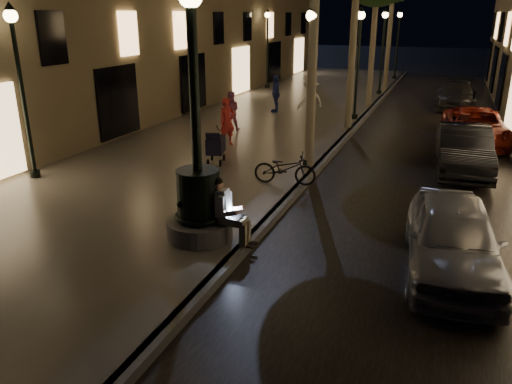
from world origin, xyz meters
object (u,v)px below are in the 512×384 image
at_px(lamp_curb_d, 398,36).
at_px(pedestrian_red, 227,122).
at_px(car_rear, 457,95).
at_px(pedestrian_white, 310,101).
at_px(lamp_curb_a, 311,67).
at_px(fountain_lamppost, 198,192).
at_px(lamp_curb_b, 359,50).
at_px(stroller, 216,145).
at_px(lamp_curb_c, 383,41).
at_px(pedestrian_pink, 230,111).
at_px(car_front, 453,238).
at_px(bicycle, 285,168).
at_px(seated_man_laptop, 226,209).
at_px(car_second, 463,150).
at_px(lamp_left_b, 192,48).
at_px(pedestrian_blue, 276,94).
at_px(car_third, 475,127).
at_px(lamp_left_a, 19,71).
at_px(lamp_left_c, 267,39).

relative_size(lamp_curb_d, pedestrian_red, 2.81).
bearing_deg(car_rear, pedestrian_white, -127.68).
bearing_deg(lamp_curb_a, lamp_curb_d, 90.00).
bearing_deg(fountain_lamppost, pedestrian_white, 94.50).
xyz_separation_m(lamp_curb_b, stroller, (-2.77, -8.84, -2.44)).
xyz_separation_m(lamp_curb_c, pedestrian_pink, (-4.29, -12.21, -2.25)).
distance_m(lamp_curb_b, car_front, 14.20).
bearing_deg(bicycle, car_front, -135.02).
height_order(seated_man_laptop, car_front, seated_man_laptop).
bearing_deg(car_second, car_rear, 87.43).
bearing_deg(pedestrian_red, lamp_left_b, 73.71).
relative_size(lamp_left_b, pedestrian_white, 2.50).
distance_m(stroller, pedestrian_white, 7.34).
bearing_deg(pedestrian_blue, lamp_curb_a, 14.09).
relative_size(lamp_curb_a, car_second, 1.11).
distance_m(car_third, bicycle, 9.27).
xyz_separation_m(lamp_curb_c, car_third, (4.98, -10.24, -2.57)).
bearing_deg(lamp_curb_b, fountain_lamppost, -92.86).
height_order(car_front, pedestrian_pink, pedestrian_pink).
xyz_separation_m(lamp_curb_c, pedestrian_red, (-3.40, -14.52, -2.18)).
relative_size(lamp_curb_b, stroller, 4.03).
xyz_separation_m(car_second, pedestrian_pink, (-8.83, 2.06, 0.28)).
height_order(lamp_left_a, lamp_left_c, same).
distance_m(car_front, pedestrian_pink, 12.51).
distance_m(car_third, pedestrian_blue, 9.23).
height_order(pedestrian_blue, bicycle, pedestrian_blue).
height_order(car_second, pedestrian_red, pedestrian_red).
xyz_separation_m(lamp_curb_a, car_second, (4.53, 1.73, -2.52)).
distance_m(lamp_left_c, car_rear, 11.89).
xyz_separation_m(lamp_curb_b, lamp_curb_d, (0.00, 16.00, 0.00)).
xyz_separation_m(lamp_curb_b, car_second, (4.53, -6.27, -2.52)).
relative_size(car_front, pedestrian_white, 2.16).
bearing_deg(lamp_left_a, lamp_curb_c, 70.46).
distance_m(lamp_curb_a, lamp_left_b, 9.30).
bearing_deg(car_rear, car_front, -88.62).
distance_m(fountain_lamppost, lamp_curb_c, 22.10).
height_order(lamp_left_b, car_second, lamp_left_b).
distance_m(lamp_left_c, car_front, 24.29).
height_order(stroller, pedestrian_red, pedestrian_red).
xyz_separation_m(lamp_left_b, car_third, (12.08, -0.24, -2.57)).
bearing_deg(car_front, stroller, 142.45).
distance_m(lamp_left_a, car_front, 11.75).
bearing_deg(lamp_curb_c, car_front, -78.59).
bearing_deg(pedestrian_red, lamp_curb_c, 21.21).
distance_m(fountain_lamppost, lamp_left_b, 13.75).
relative_size(car_front, car_rear, 0.89).
relative_size(lamp_curb_c, car_third, 1.01).
bearing_deg(bicycle, lamp_curb_c, -8.41).
bearing_deg(lamp_curb_b, stroller, -107.38).
height_order(lamp_curb_c, lamp_left_c, same).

